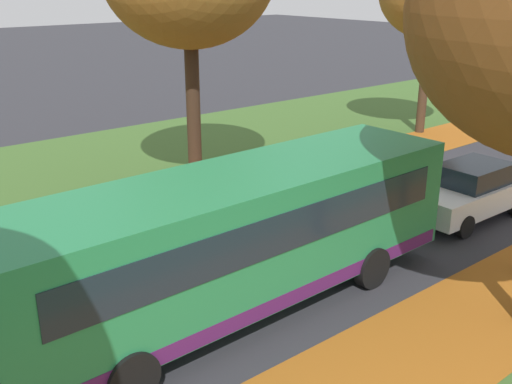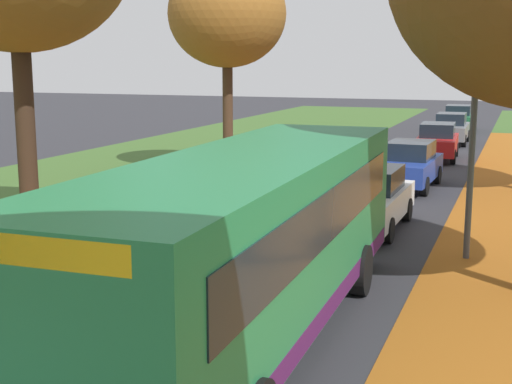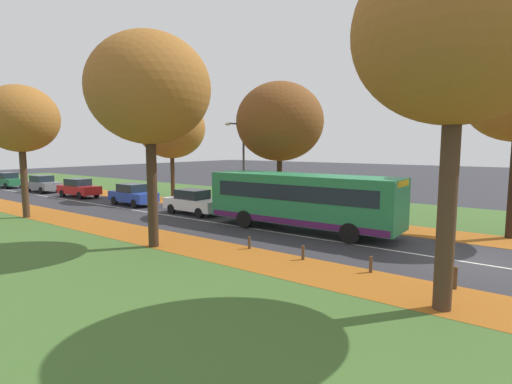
{
  "view_description": "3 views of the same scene",
  "coord_description": "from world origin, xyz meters",
  "px_view_note": "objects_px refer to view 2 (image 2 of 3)",
  "views": [
    {
      "loc": [
        10.03,
        1.34,
        6.61
      ],
      "look_at": [
        -0.64,
        10.05,
        1.68
      ],
      "focal_mm": 42.0,
      "sensor_mm": 36.0,
      "label": 1
    },
    {
      "loc": [
        5.02,
        -1.85,
        4.39
      ],
      "look_at": [
        -0.69,
        13.33,
        1.38
      ],
      "focal_mm": 50.0,
      "sensor_mm": 36.0,
      "label": 2
    },
    {
      "loc": [
        -16.95,
        -2.47,
        4.49
      ],
      "look_at": [
        2.03,
        11.77,
        1.73
      ],
      "focal_mm": 28.0,
      "sensor_mm": 36.0,
      "label": 3
    }
  ],
  "objects_px": {
    "streetlamp_right": "(459,91)",
    "car_green_trailing": "(458,118)",
    "bollard_fourth": "(4,294)",
    "car_white_lead": "(369,198)",
    "bus": "(250,237)",
    "car_grey_fourth_in_line": "(451,128)",
    "car_blue_following": "(409,165)",
    "car_red_third_in_line": "(437,141)",
    "tree_left_mid": "(227,15)"
  },
  "relations": [
    {
      "from": "tree_left_mid",
      "to": "car_green_trailing",
      "type": "distance_m",
      "value": 22.31
    },
    {
      "from": "streetlamp_right",
      "to": "bus",
      "type": "xyz_separation_m",
      "value": [
        -2.5,
        -6.19,
        -2.03
      ]
    },
    {
      "from": "bollard_fourth",
      "to": "car_blue_following",
      "type": "distance_m",
      "value": 15.77
    },
    {
      "from": "car_green_trailing",
      "to": "car_white_lead",
      "type": "bearing_deg",
      "value": -89.61
    },
    {
      "from": "tree_left_mid",
      "to": "streetlamp_right",
      "type": "relative_size",
      "value": 1.36
    },
    {
      "from": "bollard_fourth",
      "to": "bus",
      "type": "relative_size",
      "value": 0.05
    },
    {
      "from": "car_blue_following",
      "to": "car_red_third_in_line",
      "type": "bearing_deg",
      "value": 89.6
    },
    {
      "from": "bus",
      "to": "car_green_trailing",
      "type": "relative_size",
      "value": 2.45
    },
    {
      "from": "bus",
      "to": "car_red_third_in_line",
      "type": "xyz_separation_m",
      "value": [
        0.27,
        22.6,
        -0.89
      ]
    },
    {
      "from": "tree_left_mid",
      "to": "car_grey_fourth_in_line",
      "type": "distance_m",
      "value": 16.07
    },
    {
      "from": "car_red_third_in_line",
      "to": "car_grey_fourth_in_line",
      "type": "relative_size",
      "value": 1.01
    },
    {
      "from": "bollard_fourth",
      "to": "tree_left_mid",
      "type": "bearing_deg",
      "value": 98.35
    },
    {
      "from": "bollard_fourth",
      "to": "car_red_third_in_line",
      "type": "distance_m",
      "value": 23.26
    },
    {
      "from": "streetlamp_right",
      "to": "car_green_trailing",
      "type": "height_order",
      "value": "streetlamp_right"
    },
    {
      "from": "bollard_fourth",
      "to": "car_grey_fourth_in_line",
      "type": "height_order",
      "value": "car_grey_fourth_in_line"
    },
    {
      "from": "streetlamp_right",
      "to": "car_blue_following",
      "type": "distance_m",
      "value": 9.42
    },
    {
      "from": "bollard_fourth",
      "to": "car_blue_following",
      "type": "height_order",
      "value": "car_blue_following"
    },
    {
      "from": "tree_left_mid",
      "to": "car_green_trailing",
      "type": "height_order",
      "value": "tree_left_mid"
    },
    {
      "from": "bus",
      "to": "car_grey_fourth_in_line",
      "type": "relative_size",
      "value": 2.47
    },
    {
      "from": "streetlamp_right",
      "to": "car_red_third_in_line",
      "type": "distance_m",
      "value": 16.82
    },
    {
      "from": "streetlamp_right",
      "to": "car_grey_fourth_in_line",
      "type": "height_order",
      "value": "streetlamp_right"
    },
    {
      "from": "bollard_fourth",
      "to": "car_grey_fourth_in_line",
      "type": "relative_size",
      "value": 0.13
    },
    {
      "from": "tree_left_mid",
      "to": "car_grey_fourth_in_line",
      "type": "xyz_separation_m",
      "value": [
        7.26,
        13.32,
        -5.29
      ]
    },
    {
      "from": "tree_left_mid",
      "to": "car_red_third_in_line",
      "type": "height_order",
      "value": "tree_left_mid"
    },
    {
      "from": "bollard_fourth",
      "to": "car_green_trailing",
      "type": "bearing_deg",
      "value": 82.72
    },
    {
      "from": "tree_left_mid",
      "to": "bollard_fourth",
      "type": "height_order",
      "value": "tree_left_mid"
    },
    {
      "from": "car_white_lead",
      "to": "car_green_trailing",
      "type": "xyz_separation_m",
      "value": [
        -0.19,
        28.02,
        0.0
      ]
    },
    {
      "from": "tree_left_mid",
      "to": "bus",
      "type": "xyz_separation_m",
      "value": [
        7.02,
        -15.81,
        -4.4
      ]
    },
    {
      "from": "car_white_lead",
      "to": "bus",
      "type": "bearing_deg",
      "value": -91.19
    },
    {
      "from": "car_white_lead",
      "to": "car_blue_following",
      "type": "xyz_separation_m",
      "value": [
        0.05,
        6.55,
        0.0
      ]
    },
    {
      "from": "car_white_lead",
      "to": "bollard_fourth",
      "type": "bearing_deg",
      "value": -119.92
    },
    {
      "from": "streetlamp_right",
      "to": "car_grey_fourth_in_line",
      "type": "distance_m",
      "value": 23.23
    },
    {
      "from": "streetlamp_right",
      "to": "car_green_trailing",
      "type": "bearing_deg",
      "value": 94.77
    },
    {
      "from": "streetlamp_right",
      "to": "car_blue_following",
      "type": "height_order",
      "value": "streetlamp_right"
    },
    {
      "from": "streetlamp_right",
      "to": "car_blue_following",
      "type": "xyz_separation_m",
      "value": [
        -2.28,
        8.66,
        -2.92
      ]
    },
    {
      "from": "car_grey_fourth_in_line",
      "to": "bollard_fourth",
      "type": "bearing_deg",
      "value": -99.55
    },
    {
      "from": "car_white_lead",
      "to": "car_green_trailing",
      "type": "distance_m",
      "value": 28.02
    },
    {
      "from": "tree_left_mid",
      "to": "car_red_third_in_line",
      "type": "bearing_deg",
      "value": 42.98
    },
    {
      "from": "streetlamp_right",
      "to": "car_grey_fourth_in_line",
      "type": "bearing_deg",
      "value": 95.61
    },
    {
      "from": "tree_left_mid",
      "to": "car_green_trailing",
      "type": "relative_size",
      "value": 1.92
    },
    {
      "from": "car_red_third_in_line",
      "to": "car_green_trailing",
      "type": "distance_m",
      "value": 13.72
    },
    {
      "from": "car_white_lead",
      "to": "car_red_third_in_line",
      "type": "bearing_deg",
      "value": 89.59
    },
    {
      "from": "car_white_lead",
      "to": "car_blue_following",
      "type": "relative_size",
      "value": 0.99
    },
    {
      "from": "bus",
      "to": "car_blue_following",
      "type": "distance_m",
      "value": 14.88
    },
    {
      "from": "car_white_lead",
      "to": "car_green_trailing",
      "type": "relative_size",
      "value": 0.99
    },
    {
      "from": "bus",
      "to": "car_grey_fourth_in_line",
      "type": "height_order",
      "value": "bus"
    },
    {
      "from": "bollard_fourth",
      "to": "car_white_lead",
      "type": "height_order",
      "value": "car_white_lead"
    },
    {
      "from": "bollard_fourth",
      "to": "car_red_third_in_line",
      "type": "xyz_separation_m",
      "value": [
        4.95,
        22.72,
        0.53
      ]
    },
    {
      "from": "streetlamp_right",
      "to": "car_red_third_in_line",
      "type": "height_order",
      "value": "streetlamp_right"
    },
    {
      "from": "streetlamp_right",
      "to": "car_red_third_in_line",
      "type": "xyz_separation_m",
      "value": [
        -2.22,
        16.41,
        -2.92
      ]
    }
  ]
}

